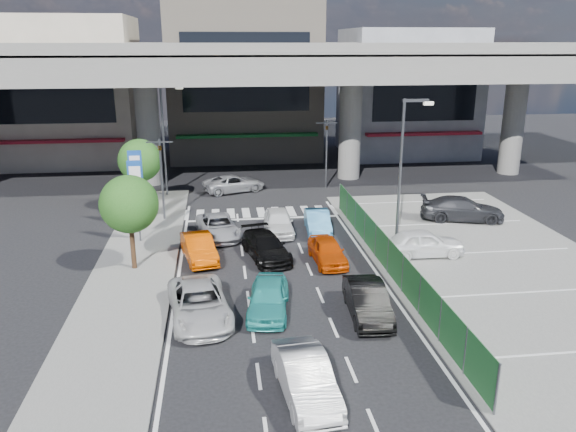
{
  "coord_description": "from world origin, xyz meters",
  "views": [
    {
      "loc": [
        -2.67,
        -22.5,
        10.83
      ],
      "look_at": [
        0.8,
        5.11,
        2.16
      ],
      "focal_mm": 35.0,
      "sensor_mm": 36.0,
      "label": 1
    }
  ],
  "objects": [
    {
      "name": "building_west",
      "position": [
        -16.0,
        31.97,
        6.49
      ],
      "size": [
        12.0,
        10.9,
        13.0
      ],
      "color": "#AA9D89",
      "rests_on": "ground"
    },
    {
      "name": "street_lamp_left",
      "position": [
        -6.33,
        18.0,
        4.77
      ],
      "size": [
        1.65,
        0.22,
        8.0
      ],
      "color": "#595B60",
      "rests_on": "ground"
    },
    {
      "name": "hatch_black_mid_right",
      "position": [
        3.15,
        -2.23,
        0.69
      ],
      "size": [
        1.71,
        4.27,
        1.38
      ],
      "primitive_type": "imported",
      "rotation": [
        0.0,
        0.0,
        -0.06
      ],
      "color": "black",
      "rests_on": "ground"
    },
    {
      "name": "taxi_orange_right",
      "position": [
        2.66,
        3.78,
        0.64
      ],
      "size": [
        1.71,
        3.82,
        1.27
      ],
      "primitive_type": "imported",
      "rotation": [
        0.0,
        0.0,
        0.06
      ],
      "color": "#D24204",
      "rests_on": "ground"
    },
    {
      "name": "sedan_white_mid_left",
      "position": [
        -3.67,
        -1.6,
        0.69
      ],
      "size": [
        2.97,
        5.24,
        1.38
      ],
      "primitive_type": "imported",
      "rotation": [
        0.0,
        0.0,
        0.14
      ],
      "color": "silver",
      "rests_on": "ground"
    },
    {
      "name": "parking_lot",
      "position": [
        11.0,
        2.0,
        0.03
      ],
      "size": [
        12.0,
        28.0,
        0.06
      ],
      "primitive_type": "cube",
      "color": "slate",
      "rests_on": "ground"
    },
    {
      "name": "signboard_near",
      "position": [
        -7.2,
        7.99,
        3.06
      ],
      "size": [
        0.8,
        0.14,
        4.7
      ],
      "color": "#595B60",
      "rests_on": "ground"
    },
    {
      "name": "tree_far",
      "position": [
        -7.8,
        14.5,
        3.39
      ],
      "size": [
        2.8,
        2.8,
        4.8
      ],
      "color": "#382314",
      "rests_on": "ground"
    },
    {
      "name": "signboard_far",
      "position": [
        -7.6,
        10.99,
        3.06
      ],
      "size": [
        0.8,
        0.14,
        4.7
      ],
      "color": "#595B60",
      "rests_on": "ground"
    },
    {
      "name": "taxi_orange_left",
      "position": [
        -3.86,
        4.99,
        0.66
      ],
      "size": [
        2.18,
        4.19,
        1.31
      ],
      "primitive_type": "imported",
      "rotation": [
        0.0,
        0.0,
        0.21
      ],
      "color": "#CA4500",
      "rests_on": "ground"
    },
    {
      "name": "traffic_light_left",
      "position": [
        -6.2,
        12.0,
        3.94
      ],
      "size": [
        1.6,
        1.24,
        5.2
      ],
      "color": "#595B60",
      "rests_on": "ground"
    },
    {
      "name": "sedan_black_mid",
      "position": [
        -0.39,
        4.76,
        0.64
      ],
      "size": [
        2.7,
        4.68,
        1.28
      ],
      "primitive_type": "imported",
      "rotation": [
        0.0,
        0.0,
        0.22
      ],
      "color": "black",
      "rests_on": "ground"
    },
    {
      "name": "street_lamp_right",
      "position": [
        7.17,
        6.0,
        4.77
      ],
      "size": [
        1.65,
        0.22,
        8.0
      ],
      "color": "#595B60",
      "rests_on": "ground"
    },
    {
      "name": "building_east",
      "position": [
        16.0,
        31.97,
        5.99
      ],
      "size": [
        12.0,
        10.9,
        12.0
      ],
      "color": "slate",
      "rests_on": "ground"
    },
    {
      "name": "fence_run",
      "position": [
        5.3,
        1.0,
        0.9
      ],
      "size": [
        0.16,
        22.0,
        1.8
      ],
      "primitive_type": null,
      "color": "#1E5728",
      "rests_on": "ground"
    },
    {
      "name": "traffic_light_right",
      "position": [
        5.5,
        19.0,
        3.94
      ],
      "size": [
        1.6,
        1.24,
        5.2
      ],
      "color": "#595B60",
      "rests_on": "ground"
    },
    {
      "name": "building_center",
      "position": [
        0.0,
        32.97,
        7.49
      ],
      "size": [
        14.0,
        10.9,
        15.0
      ],
      "color": "gray",
      "rests_on": "ground"
    },
    {
      "name": "taxi_teal_mid",
      "position": [
        -0.84,
        -1.38,
        0.69
      ],
      "size": [
        2.24,
        4.26,
        1.38
      ],
      "primitive_type": "imported",
      "rotation": [
        0.0,
        0.0,
        -0.16
      ],
      "color": "teal",
      "rests_on": "ground"
    },
    {
      "name": "traffic_cone",
      "position": [
        5.97,
        2.8,
        0.39
      ],
      "size": [
        0.36,
        0.36,
        0.65
      ],
      "primitive_type": "cone",
      "rotation": [
        0.0,
        0.0,
        0.06
      ],
      "color": "#F0370D",
      "rests_on": "parking_lot"
    },
    {
      "name": "tree_near",
      "position": [
        -7.0,
        4.0,
        3.39
      ],
      "size": [
        2.8,
        2.8,
        4.8
      ],
      "color": "#382314",
      "rests_on": "ground"
    },
    {
      "name": "wagon_silver_front_left",
      "position": [
        -2.84,
        8.49,
        0.61
      ],
      "size": [
        2.84,
        4.72,
        1.23
      ],
      "primitive_type": "imported",
      "rotation": [
        0.0,
        0.0,
        0.19
      ],
      "color": "#9FA0A6",
      "rests_on": "ground"
    },
    {
      "name": "kei_truck_front_right",
      "position": [
        3.01,
        8.62,
        0.64
      ],
      "size": [
        1.6,
        3.95,
        1.28
      ],
      "primitive_type": "imported",
      "rotation": [
        0.0,
        0.0,
        -0.07
      ],
      "color": "#4997CD",
      "rests_on": "ground"
    },
    {
      "name": "sedan_white_front_mid",
      "position": [
        0.69,
        8.72,
        0.69
      ],
      "size": [
        1.75,
        4.1,
        1.38
      ],
      "primitive_type": "imported",
      "rotation": [
        0.0,
        0.0,
        -0.03
      ],
      "color": "white",
      "rests_on": "ground"
    },
    {
      "name": "parked_sedan_white",
      "position": [
        7.78,
        3.95,
        0.78
      ],
      "size": [
        4.26,
        1.81,
        1.44
      ],
      "primitive_type": "imported",
      "rotation": [
        0.0,
        0.0,
        1.54
      ],
      "color": "white",
      "rests_on": "parking_lot"
    },
    {
      "name": "expressway",
      "position": [
        0.0,
        22.0,
        8.76
      ],
      "size": [
        64.0,
        14.0,
        10.75
      ],
      "color": "slate",
      "rests_on": "ground"
    },
    {
      "name": "hatch_white_back_mid",
      "position": [
        -0.2,
        -7.31,
        0.69
      ],
      "size": [
        1.86,
        4.31,
        1.38
      ],
      "primitive_type": "imported",
      "rotation": [
        0.0,
        0.0,
        0.1
      ],
      "color": "silver",
      "rests_on": "ground"
    },
    {
      "name": "ground",
      "position": [
        0.0,
        0.0,
        0.0
      ],
      "size": [
        120.0,
        120.0,
        0.0
      ],
      "primitive_type": "plane",
      "color": "black",
      "rests_on": "ground"
    },
    {
      "name": "sidewalk_left",
      "position": [
        -7.0,
        4.0,
        0.06
      ],
      "size": [
        4.0,
        30.0,
        0.12
      ],
      "primitive_type": "cube",
      "color": "slate",
      "rests_on": "ground"
    },
    {
      "name": "parked_sedan_dgrey",
      "position": [
        12.4,
        9.57,
        0.8
      ],
      "size": [
        5.43,
        3.22,
        1.47
      ],
      "primitive_type": "imported",
      "rotation": [
        0.0,
        0.0,
        1.33
      ],
      "color": "#2A2B2F",
      "rests_on": "parking_lot"
    },
    {
      "name": "crossing_wagon_silver",
      "position": [
        -1.58,
        18.63,
        0.64
      ],
      "size": [
        5.06,
        3.52,
        1.28
      ],
      "primitive_type": "imported",
      "rotation": [
        0.0,
        0.0,
        1.9
      ],
      "color": "#93949A",
      "rests_on": "ground"
    }
  ]
}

